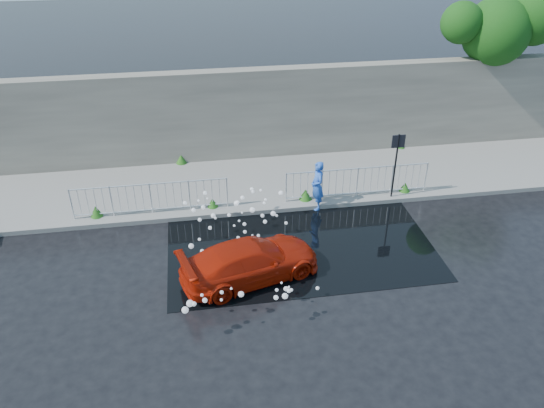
# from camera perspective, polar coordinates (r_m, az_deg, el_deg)

# --- Properties ---
(ground) EXTENTS (90.00, 90.00, 0.00)m
(ground) POSITION_cam_1_polar(r_m,az_deg,el_deg) (15.50, 1.90, -6.60)
(ground) COLOR black
(ground) RESTS_ON ground
(pavement) EXTENTS (30.00, 4.00, 0.15)m
(pavement) POSITION_cam_1_polar(r_m,az_deg,el_deg) (19.60, -0.83, 2.41)
(pavement) COLOR gray
(pavement) RESTS_ON ground
(curb) EXTENTS (30.00, 0.25, 0.16)m
(curb) POSITION_cam_1_polar(r_m,az_deg,el_deg) (17.89, 0.11, -0.60)
(curb) COLOR gray
(curb) RESTS_ON ground
(retaining_wall) EXTENTS (30.00, 0.60, 3.50)m
(retaining_wall) POSITION_cam_1_polar(r_m,az_deg,el_deg) (20.82, -1.76, 9.69)
(retaining_wall) COLOR #5D574E
(retaining_wall) RESTS_ON pavement
(puddle) EXTENTS (8.00, 5.00, 0.01)m
(puddle) POSITION_cam_1_polar(r_m,az_deg,el_deg) (16.37, 2.97, -4.30)
(puddle) COLOR black
(puddle) RESTS_ON ground
(sign_post) EXTENTS (0.45, 0.06, 2.50)m
(sign_post) POSITION_cam_1_polar(r_m,az_deg,el_deg) (18.25, 13.25, 5.07)
(sign_post) COLOR black
(sign_post) RESTS_ON ground
(tree) EXTENTS (4.98, 2.63, 6.38)m
(tree) POSITION_cam_1_polar(r_m,az_deg,el_deg) (23.50, 23.89, 17.15)
(tree) COLOR #332114
(tree) RESTS_ON ground
(railing_left) EXTENTS (5.05, 0.05, 1.10)m
(railing_left) POSITION_cam_1_polar(r_m,az_deg,el_deg) (17.75, -12.92, 0.72)
(railing_left) COLOR silver
(railing_left) RESTS_ON pavement
(railing_right) EXTENTS (5.05, 0.05, 1.10)m
(railing_right) POSITION_cam_1_polar(r_m,az_deg,el_deg) (18.51, 9.15, 2.46)
(railing_right) COLOR silver
(railing_right) RESTS_ON pavement
(weeds) EXTENTS (12.17, 3.93, 0.38)m
(weeds) POSITION_cam_1_polar(r_m,az_deg,el_deg) (18.91, -1.85, 2.11)
(weeds) COLOR #224B14
(weeds) RESTS_ON pavement
(water_spray) EXTENTS (3.58, 5.56, 1.03)m
(water_spray) POSITION_cam_1_polar(r_m,az_deg,el_deg) (15.39, -4.01, -3.46)
(water_spray) COLOR white
(water_spray) RESTS_ON ground
(red_car) EXTENTS (4.21, 2.65, 1.14)m
(red_car) POSITION_cam_1_polar(r_m,az_deg,el_deg) (14.73, -2.34, -6.12)
(red_car) COLOR #A51806
(red_car) RESTS_ON ground
(person) EXTENTS (0.47, 0.67, 1.73)m
(person) POSITION_cam_1_polar(r_m,az_deg,el_deg) (17.76, 4.90, 1.96)
(person) COLOR blue
(person) RESTS_ON ground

